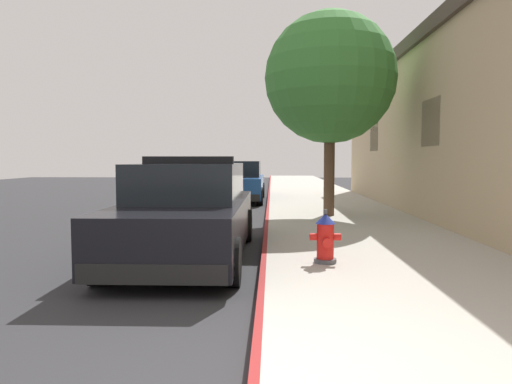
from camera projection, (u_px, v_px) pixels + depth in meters
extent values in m
cube|color=#2B2B2D|center=(119.00, 222.00, 13.21)|extent=(35.37, 60.00, 0.20)
cube|color=#ADA89E|center=(338.00, 217.00, 13.00)|extent=(3.74, 60.00, 0.17)
cube|color=maroon|center=(267.00, 216.00, 13.07)|extent=(0.08, 60.00, 0.17)
cube|color=black|center=(432.00, 122.00, 11.10)|extent=(0.06, 1.30, 1.10)
cube|color=black|center=(375.00, 135.00, 17.22)|extent=(0.06, 1.30, 1.10)
cube|color=black|center=(188.00, 224.00, 7.86)|extent=(1.84, 4.80, 0.76)
cube|color=black|center=(189.00, 182.00, 7.96)|extent=(1.64, 2.50, 0.60)
cube|color=black|center=(153.00, 273.00, 5.54)|extent=(1.76, 0.16, 0.24)
cube|color=black|center=(207.00, 221.00, 10.21)|extent=(1.76, 0.16, 0.24)
cylinder|color=black|center=(160.00, 225.00, 9.60)|extent=(0.22, 0.64, 0.64)
cylinder|color=black|center=(246.00, 225.00, 9.54)|extent=(0.22, 0.64, 0.64)
cylinder|color=black|center=(99.00, 261.00, 6.21)|extent=(0.22, 0.64, 0.64)
cylinder|color=black|center=(232.00, 262.00, 6.15)|extent=(0.22, 0.64, 0.64)
cube|color=black|center=(188.00, 160.00, 7.88)|extent=(1.48, 0.20, 0.12)
cube|color=red|center=(167.00, 160.00, 7.90)|extent=(0.44, 0.18, 0.11)
cube|color=#1E33E0|center=(210.00, 160.00, 7.87)|extent=(0.44, 0.18, 0.11)
cube|color=navy|center=(239.00, 186.00, 18.70)|extent=(1.84, 4.80, 0.76)
cube|color=black|center=(239.00, 169.00, 18.81)|extent=(1.64, 2.50, 0.60)
cube|color=black|center=(234.00, 198.00, 16.39)|extent=(1.76, 0.16, 0.24)
cube|color=black|center=(243.00, 189.00, 21.05)|extent=(1.76, 0.16, 0.24)
cylinder|color=black|center=(221.00, 190.00, 20.44)|extent=(0.22, 0.64, 0.64)
cylinder|color=black|center=(262.00, 190.00, 20.39)|extent=(0.22, 0.64, 0.64)
cylinder|color=black|center=(211.00, 196.00, 17.05)|extent=(0.22, 0.64, 0.64)
cylinder|color=black|center=(260.00, 196.00, 17.00)|extent=(0.22, 0.64, 0.64)
cylinder|color=#4C4C51|center=(325.00, 261.00, 6.82)|extent=(0.32, 0.32, 0.06)
cylinder|color=red|center=(325.00, 241.00, 6.80)|extent=(0.24, 0.24, 0.50)
cone|color=navy|center=(326.00, 219.00, 6.77)|extent=(0.28, 0.28, 0.14)
cylinder|color=#4C4C51|center=(326.00, 212.00, 6.77)|extent=(0.05, 0.05, 0.06)
cylinder|color=red|center=(313.00, 237.00, 6.80)|extent=(0.10, 0.10, 0.10)
cylinder|color=red|center=(337.00, 237.00, 6.79)|extent=(0.10, 0.10, 0.10)
cylinder|color=red|center=(327.00, 243.00, 6.62)|extent=(0.13, 0.12, 0.13)
cylinder|color=brown|center=(329.00, 170.00, 12.47)|extent=(0.28, 0.28, 2.38)
sphere|color=#387A33|center=(330.00, 78.00, 12.31)|extent=(3.36, 3.36, 3.36)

